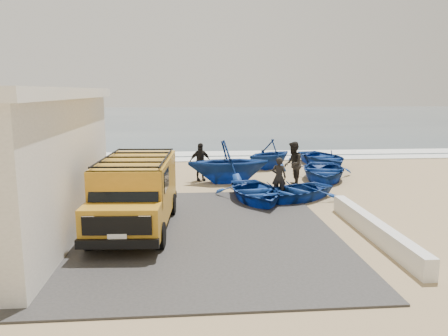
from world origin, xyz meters
name	(u,v)px	position (x,y,z in m)	size (l,w,h in m)	color
ground	(198,214)	(0.00, 0.00, 0.00)	(160.00, 160.00, 0.00)	tan
slab	(133,233)	(-2.00, -2.00, 0.03)	(12.00, 10.00, 0.05)	#393634
ocean	(189,117)	(0.00, 56.00, 0.00)	(180.00, 88.00, 0.01)	#385166
surf_line	(193,160)	(0.00, 12.00, 0.03)	(180.00, 1.60, 0.06)	white
surf_wash	(192,154)	(0.00, 14.50, 0.02)	(180.00, 2.20, 0.04)	white
parapet	(374,229)	(5.00, -3.00, 0.28)	(0.35, 6.00, 0.55)	silver
van	(136,191)	(-1.93, -1.48, 1.20)	(2.37, 5.32, 2.23)	orange
boat_near_left	(255,192)	(2.24, 1.55, 0.38)	(2.65, 3.71, 0.77)	navy
boat_near_right	(295,191)	(3.81, 1.61, 0.36)	(2.45, 3.43, 0.71)	navy
boat_mid_left	(229,162)	(1.55, 5.11, 0.99)	(3.23, 3.75, 1.97)	navy
boat_mid_right	(323,171)	(6.13, 5.42, 0.43)	(2.96, 4.15, 0.86)	navy
boat_far_left	(269,154)	(4.13, 8.61, 0.81)	(2.66, 3.08, 1.63)	navy
boat_far_right	(322,158)	(7.35, 9.42, 0.44)	(3.01, 4.22, 0.87)	navy
fisherman_front	(279,177)	(3.31, 2.26, 0.80)	(0.58, 0.38, 1.60)	black
fisherman_middle	(293,164)	(4.32, 4.10, 1.00)	(0.97, 0.76, 2.01)	black
fisherman_back	(200,162)	(0.25, 5.70, 0.90)	(1.06, 0.44, 1.80)	black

